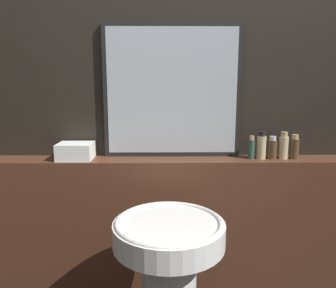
{
  "coord_description": "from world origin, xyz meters",
  "views": [
    {
      "loc": [
        -0.1,
        -0.4,
        1.42
      ],
      "look_at": [
        -0.08,
        1.38,
        1.09
      ],
      "focal_mm": 35.0,
      "sensor_mm": 36.0,
      "label": 1
    }
  ],
  "objects_px": {
    "conditioner_bottle": "(261,146)",
    "body_wash_bottle": "(283,146)",
    "mirror": "(172,91)",
    "hand_soap_bottle": "(294,148)",
    "lotion_bottle": "(272,148)",
    "pedestal_sink": "(169,280)",
    "towel_stack": "(76,151)",
    "shampoo_bottle": "(251,148)"
  },
  "relations": [
    {
      "from": "shampoo_bottle",
      "to": "lotion_bottle",
      "type": "bearing_deg",
      "value": 0.0
    },
    {
      "from": "conditioner_bottle",
      "to": "shampoo_bottle",
      "type": "bearing_deg",
      "value": -180.0
    },
    {
      "from": "towel_stack",
      "to": "conditioner_bottle",
      "type": "relative_size",
      "value": 1.22
    },
    {
      "from": "pedestal_sink",
      "to": "body_wash_bottle",
      "type": "distance_m",
      "value": 1.0
    },
    {
      "from": "shampoo_bottle",
      "to": "body_wash_bottle",
      "type": "xyz_separation_m",
      "value": [
        0.19,
        0.0,
        0.01
      ]
    },
    {
      "from": "pedestal_sink",
      "to": "towel_stack",
      "type": "height_order",
      "value": "towel_stack"
    },
    {
      "from": "hand_soap_bottle",
      "to": "shampoo_bottle",
      "type": "bearing_deg",
      "value": -180.0
    },
    {
      "from": "mirror",
      "to": "hand_soap_bottle",
      "type": "height_order",
      "value": "mirror"
    },
    {
      "from": "mirror",
      "to": "conditioner_bottle",
      "type": "bearing_deg",
      "value": -8.8
    },
    {
      "from": "mirror",
      "to": "hand_soap_bottle",
      "type": "bearing_deg",
      "value": -6.42
    },
    {
      "from": "towel_stack",
      "to": "conditioner_bottle",
      "type": "xyz_separation_m",
      "value": [
        1.09,
        0.0,
        0.03
      ]
    },
    {
      "from": "towel_stack",
      "to": "lotion_bottle",
      "type": "xyz_separation_m",
      "value": [
        1.15,
        0.0,
        0.01
      ]
    },
    {
      "from": "pedestal_sink",
      "to": "shampoo_bottle",
      "type": "distance_m",
      "value": 0.88
    },
    {
      "from": "body_wash_bottle",
      "to": "conditioner_bottle",
      "type": "bearing_deg",
      "value": 180.0
    },
    {
      "from": "body_wash_bottle",
      "to": "hand_soap_bottle",
      "type": "height_order",
      "value": "body_wash_bottle"
    },
    {
      "from": "conditioner_bottle",
      "to": "body_wash_bottle",
      "type": "xyz_separation_m",
      "value": [
        0.13,
        0.0,
        -0.0
      ]
    },
    {
      "from": "lotion_bottle",
      "to": "body_wash_bottle",
      "type": "bearing_deg",
      "value": 0.0
    },
    {
      "from": "towel_stack",
      "to": "body_wash_bottle",
      "type": "distance_m",
      "value": 1.22
    },
    {
      "from": "pedestal_sink",
      "to": "conditioner_bottle",
      "type": "relative_size",
      "value": 5.02
    },
    {
      "from": "mirror",
      "to": "body_wash_bottle",
      "type": "distance_m",
      "value": 0.73
    },
    {
      "from": "conditioner_bottle",
      "to": "lotion_bottle",
      "type": "height_order",
      "value": "conditioner_bottle"
    },
    {
      "from": "pedestal_sink",
      "to": "body_wash_bottle",
      "type": "bearing_deg",
      "value": 36.49
    },
    {
      "from": "pedestal_sink",
      "to": "conditioner_bottle",
      "type": "xyz_separation_m",
      "value": [
        0.55,
        0.5,
        0.53
      ]
    },
    {
      "from": "towel_stack",
      "to": "lotion_bottle",
      "type": "bearing_deg",
      "value": 0.0
    },
    {
      "from": "shampoo_bottle",
      "to": "hand_soap_bottle",
      "type": "relative_size",
      "value": 0.95
    },
    {
      "from": "pedestal_sink",
      "to": "lotion_bottle",
      "type": "distance_m",
      "value": 0.95
    },
    {
      "from": "body_wash_bottle",
      "to": "hand_soap_bottle",
      "type": "bearing_deg",
      "value": 0.0
    },
    {
      "from": "body_wash_bottle",
      "to": "shampoo_bottle",
      "type": "bearing_deg",
      "value": -180.0
    },
    {
      "from": "mirror",
      "to": "lotion_bottle",
      "type": "bearing_deg",
      "value": -7.83
    },
    {
      "from": "pedestal_sink",
      "to": "towel_stack",
      "type": "xyz_separation_m",
      "value": [
        -0.54,
        0.5,
        0.51
      ]
    },
    {
      "from": "pedestal_sink",
      "to": "hand_soap_bottle",
      "type": "height_order",
      "value": "hand_soap_bottle"
    },
    {
      "from": "pedestal_sink",
      "to": "hand_soap_bottle",
      "type": "xyz_separation_m",
      "value": [
        0.75,
        0.5,
        0.53
      ]
    },
    {
      "from": "lotion_bottle",
      "to": "mirror",
      "type": "bearing_deg",
      "value": 172.17
    },
    {
      "from": "mirror",
      "to": "body_wash_bottle",
      "type": "relative_size",
      "value": 5.08
    },
    {
      "from": "mirror",
      "to": "shampoo_bottle",
      "type": "xyz_separation_m",
      "value": [
        0.46,
        -0.08,
        -0.33
      ]
    },
    {
      "from": "pedestal_sink",
      "to": "lotion_bottle",
      "type": "xyz_separation_m",
      "value": [
        0.61,
        0.5,
        0.52
      ]
    },
    {
      "from": "mirror",
      "to": "shampoo_bottle",
      "type": "distance_m",
      "value": 0.57
    },
    {
      "from": "shampoo_bottle",
      "to": "towel_stack",
      "type": "bearing_deg",
      "value": 180.0
    },
    {
      "from": "pedestal_sink",
      "to": "towel_stack",
      "type": "relative_size",
      "value": 4.11
    },
    {
      "from": "mirror",
      "to": "hand_soap_bottle",
      "type": "relative_size",
      "value": 5.65
    },
    {
      "from": "conditioner_bottle",
      "to": "body_wash_bottle",
      "type": "relative_size",
      "value": 1.02
    },
    {
      "from": "conditioner_bottle",
      "to": "hand_soap_bottle",
      "type": "xyz_separation_m",
      "value": [
        0.2,
        0.0,
        -0.01
      ]
    }
  ]
}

